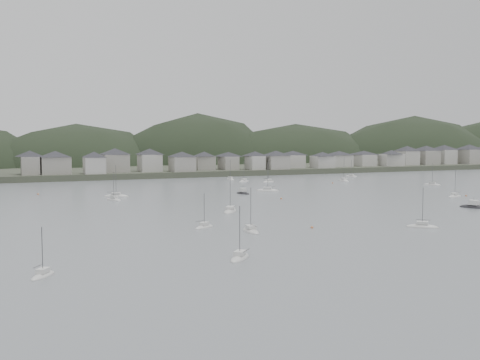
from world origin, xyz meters
name	(u,v)px	position (x,y,z in m)	size (l,w,h in m)	color
ground	(363,228)	(0.00, 0.00, 0.00)	(900.00, 900.00, 0.00)	slate
far_shore_land	(120,164)	(0.00, 295.00, 1.50)	(900.00, 250.00, 3.00)	#383D2D
forested_ridge	(135,185)	(4.83, 269.40, -11.28)	(851.55, 103.94, 102.57)	black
waterfront_town	(248,159)	(50.59, 183.34, 8.66)	(451.48, 28.46, 12.92)	gray
sailboat_lead	(204,227)	(-34.36, 14.86, 0.19)	(6.45, 5.17, 8.74)	silver
moored_fleet	(247,200)	(-1.93, 64.65, 0.18)	(233.53, 177.46, 12.91)	silver
motor_launch_near	(474,207)	(52.76, 18.87, 0.29)	(6.40, 9.11, 4.04)	black
motor_launch_far	(243,193)	(5.13, 84.43, 0.30)	(4.32, 7.61, 3.73)	black
mooring_buoys	(281,200)	(8.48, 59.48, 0.15)	(142.30, 116.14, 0.70)	#C67142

